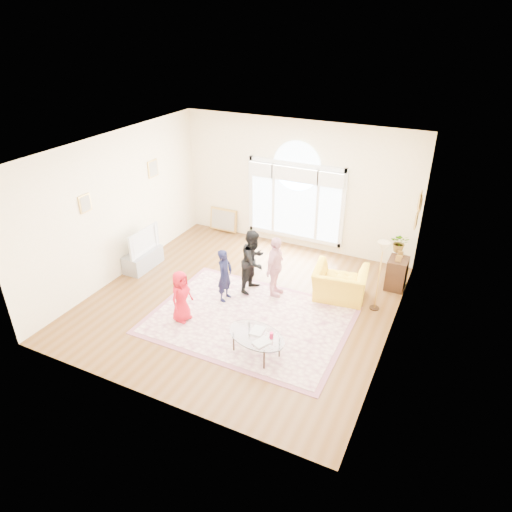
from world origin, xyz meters
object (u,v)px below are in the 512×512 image
at_px(television, 141,240).
at_px(coffee_table, 256,336).
at_px(tv_console, 143,259).
at_px(armchair, 340,284).
at_px(area_rug, 249,320).

bearing_deg(television, coffee_table, -23.80).
height_order(television, coffee_table, television).
height_order(tv_console, armchair, armchair).
bearing_deg(area_rug, tv_console, 165.88).
relative_size(coffee_table, armchair, 1.18).
bearing_deg(area_rug, coffee_table, -56.36).
height_order(tv_console, television, television).
xyz_separation_m(television, armchair, (4.54, 0.73, -0.36)).
xyz_separation_m(television, coffee_table, (3.76, -1.66, -0.31)).
relative_size(area_rug, tv_console, 3.60).
height_order(tv_console, coffee_table, coffee_table).
xyz_separation_m(area_rug, tv_console, (-3.20, 0.80, 0.20)).
bearing_deg(television, area_rug, -14.15).
height_order(coffee_table, armchair, armchair).
distance_m(tv_console, armchair, 4.61).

